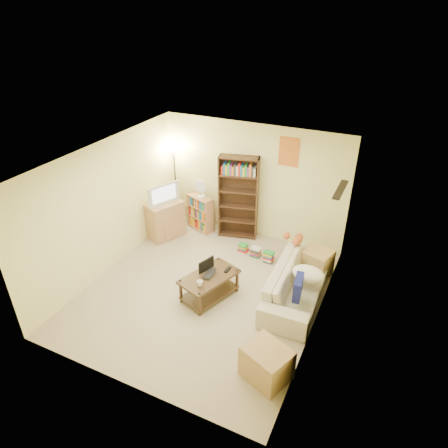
# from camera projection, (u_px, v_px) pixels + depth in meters

# --- Properties ---
(room) EXTENTS (4.50, 4.54, 2.52)m
(room) POSITION_uv_depth(u_px,v_px,m) (203.00, 211.00, 6.45)
(room) COLOR #C1A691
(room) RESTS_ON ground
(sofa) EXTENTS (2.14, 0.96, 0.61)m
(sofa) POSITION_uv_depth(u_px,v_px,m) (297.00, 283.00, 6.94)
(sofa) COLOR beige
(sofa) RESTS_ON ground
(navy_pillow) EXTENTS (0.17, 0.41, 0.36)m
(navy_pillow) POSITION_uv_depth(u_px,v_px,m) (298.00, 287.00, 6.41)
(navy_pillow) COLOR navy
(navy_pillow) RESTS_ON sofa
(cream_blanket) EXTENTS (0.56, 0.40, 0.24)m
(cream_blanket) POSITION_uv_depth(u_px,v_px,m) (308.00, 274.00, 6.82)
(cream_blanket) COLOR white
(cream_blanket) RESTS_ON sofa
(tabby_cat) EXTENTS (0.48, 0.18, 0.17)m
(tabby_cat) POSITION_uv_depth(u_px,v_px,m) (296.00, 239.00, 7.48)
(tabby_cat) COLOR #C25829
(tabby_cat) RESTS_ON sofa
(coffee_table) EXTENTS (0.88, 1.16, 0.46)m
(coffee_table) POSITION_uv_depth(u_px,v_px,m) (209.00, 283.00, 6.96)
(coffee_table) COLOR #422C19
(coffee_table) RESTS_ON ground
(laptop) EXTENTS (0.39, 0.28, 0.03)m
(laptop) POSITION_uv_depth(u_px,v_px,m) (212.00, 274.00, 6.90)
(laptop) COLOR black
(laptop) RESTS_ON coffee_table
(laptop_screen) EXTENTS (0.13, 0.33, 0.23)m
(laptop_screen) POSITION_uv_depth(u_px,v_px,m) (206.00, 265.00, 6.93)
(laptop_screen) COLOR white
(laptop_screen) RESTS_ON laptop
(mug) EXTENTS (0.18, 0.18, 0.10)m
(mug) POSITION_uv_depth(u_px,v_px,m) (200.00, 284.00, 6.62)
(mug) COLOR white
(mug) RESTS_ON coffee_table
(tv_remote) EXTENTS (0.06, 0.18, 0.02)m
(tv_remote) POSITION_uv_depth(u_px,v_px,m) (228.00, 270.00, 7.02)
(tv_remote) COLOR black
(tv_remote) RESTS_ON coffee_table
(tv_stand) EXTENTS (0.80, 0.92, 0.82)m
(tv_stand) POSITION_uv_depth(u_px,v_px,m) (164.00, 219.00, 8.73)
(tv_stand) COLOR tan
(tv_stand) RESTS_ON ground
(television) EXTENTS (0.83, 0.66, 0.44)m
(television) POSITION_uv_depth(u_px,v_px,m) (162.00, 193.00, 8.42)
(television) COLOR black
(television) RESTS_ON tv_stand
(tall_bookshelf) EXTENTS (0.87, 0.46, 1.84)m
(tall_bookshelf) POSITION_uv_depth(u_px,v_px,m) (238.00, 196.00, 8.44)
(tall_bookshelf) COLOR #46301B
(tall_bookshelf) RESTS_ON ground
(short_bookshelf) EXTENTS (0.68, 0.46, 0.81)m
(short_bookshelf) POSITION_uv_depth(u_px,v_px,m) (201.00, 213.00, 8.96)
(short_bookshelf) COLOR tan
(short_bookshelf) RESTS_ON ground
(desk_fan) EXTENTS (0.29, 0.16, 0.42)m
(desk_fan) POSITION_uv_depth(u_px,v_px,m) (201.00, 188.00, 8.60)
(desk_fan) COLOR silver
(desk_fan) RESTS_ON short_bookshelf
(floor_lamp) EXTENTS (0.30, 0.30, 1.76)m
(floor_lamp) POSITION_uv_depth(u_px,v_px,m) (174.00, 165.00, 8.83)
(floor_lamp) COLOR black
(floor_lamp) RESTS_ON ground
(side_table) EXTENTS (0.58, 0.58, 0.54)m
(side_table) POSITION_uv_depth(u_px,v_px,m) (317.00, 263.00, 7.53)
(side_table) COLOR tan
(side_table) RESTS_ON ground
(end_cabinet) EXTENTS (0.76, 0.70, 0.51)m
(end_cabinet) POSITION_uv_depth(u_px,v_px,m) (267.00, 363.00, 5.49)
(end_cabinet) COLOR tan
(end_cabinet) RESTS_ON ground
(book_stacks) EXTENTS (0.82, 0.30, 0.25)m
(book_stacks) POSITION_uv_depth(u_px,v_px,m) (257.00, 253.00, 8.12)
(book_stacks) COLOR red
(book_stacks) RESTS_ON ground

